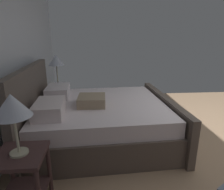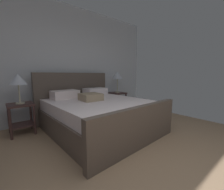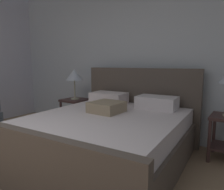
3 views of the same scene
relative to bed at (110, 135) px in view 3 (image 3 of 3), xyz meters
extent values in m
cube|color=silver|center=(-0.38, 1.23, 1.09)|extent=(5.78, 0.12, 2.88)
cube|color=brown|center=(0.00, -0.06, -0.15)|extent=(1.92, 2.06, 0.40)
cube|color=brown|center=(-0.05, 0.97, 0.25)|extent=(1.94, 0.20, 1.19)
cube|color=brown|center=(0.06, -1.09, -0.01)|extent=(1.94, 0.20, 0.67)
cube|color=silver|center=(0.00, -0.06, 0.16)|extent=(1.84, 2.00, 0.22)
cube|color=silver|center=(-0.44, 0.62, 0.36)|extent=(0.58, 0.39, 0.18)
cube|color=silver|center=(0.38, 0.66, 0.36)|extent=(0.58, 0.39, 0.18)
cube|color=gray|center=(-0.10, 0.08, 0.34)|extent=(0.41, 0.41, 0.14)
cylinder|color=#422B29|center=(1.10, 0.65, -0.07)|extent=(0.04, 0.04, 0.56)
cylinder|color=#422B29|center=(1.10, 1.03, -0.07)|extent=(0.04, 0.04, 0.56)
cube|color=#422B29|center=(-1.28, 0.70, 0.23)|extent=(0.44, 0.44, 0.04)
cube|color=#422B29|center=(-1.28, 0.70, -0.17)|extent=(0.40, 0.40, 0.02)
cylinder|color=#422B29|center=(-1.47, 0.51, -0.07)|extent=(0.04, 0.04, 0.56)
cylinder|color=#422B29|center=(-1.09, 0.51, -0.07)|extent=(0.04, 0.04, 0.56)
cylinder|color=#422B29|center=(-1.47, 0.89, -0.07)|extent=(0.04, 0.04, 0.56)
cylinder|color=#422B29|center=(-1.09, 0.89, -0.07)|extent=(0.04, 0.04, 0.56)
cylinder|color=#B7B293|center=(-1.28, 0.70, 0.26)|extent=(0.16, 0.16, 0.02)
cylinder|color=#B7B293|center=(-1.28, 0.70, 0.44)|extent=(0.02, 0.02, 0.34)
cone|color=silver|center=(-1.28, 0.70, 0.71)|extent=(0.32, 0.32, 0.20)
camera|label=1|loc=(-2.85, -0.01, 1.27)|focal=31.11mm
camera|label=2|loc=(-1.58, -2.46, 0.80)|focal=22.71mm
camera|label=3|loc=(1.50, -2.19, 0.92)|focal=33.88mm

